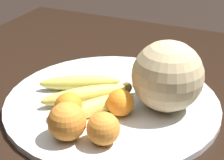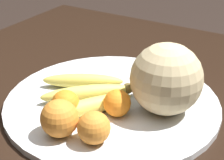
% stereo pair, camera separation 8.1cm
% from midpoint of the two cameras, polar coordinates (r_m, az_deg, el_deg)
% --- Properties ---
extents(kitchen_table, '(1.27, 1.06, 0.72)m').
position_cam_midpoint_polar(kitchen_table, '(0.87, -2.22, -10.11)').
color(kitchen_table, black).
rests_on(kitchen_table, ground_plane).
extents(fruit_bowl, '(0.48, 0.48, 0.01)m').
position_cam_midpoint_polar(fruit_bowl, '(0.84, 2.77, -3.51)').
color(fruit_bowl, silver).
rests_on(fruit_bowl, kitchen_table).
extents(melon, '(0.15, 0.15, 0.15)m').
position_cam_midpoint_polar(melon, '(0.77, 11.27, 0.09)').
color(melon, '#C6B284').
rests_on(melon, fruit_bowl).
extents(banana_bunch, '(0.23, 0.24, 0.04)m').
position_cam_midpoint_polar(banana_bunch, '(0.82, -1.00, -2.04)').
color(banana_bunch, brown).
rests_on(banana_bunch, fruit_bowl).
extents(orange_front_left, '(0.07, 0.07, 0.07)m').
position_cam_midpoint_polar(orange_front_left, '(0.71, -4.76, -5.95)').
color(orange_front_left, orange).
rests_on(orange_front_left, fruit_bowl).
extents(orange_front_right, '(0.06, 0.06, 0.06)m').
position_cam_midpoint_polar(orange_front_right, '(0.76, -4.13, -3.74)').
color(orange_front_right, orange).
rests_on(orange_front_right, fruit_bowl).
extents(orange_mid_center, '(0.06, 0.06, 0.06)m').
position_cam_midpoint_polar(orange_mid_center, '(0.69, 0.60, -7.39)').
color(orange_mid_center, orange).
rests_on(orange_mid_center, fruit_bowl).
extents(orange_back_left, '(0.06, 0.06, 0.06)m').
position_cam_midpoint_polar(orange_back_left, '(0.77, 3.81, -3.62)').
color(orange_back_left, orange).
rests_on(orange_back_left, fruit_bowl).
extents(produce_tag, '(0.11, 0.07, 0.00)m').
position_cam_midpoint_polar(produce_tag, '(0.76, -2.78, -6.48)').
color(produce_tag, white).
rests_on(produce_tag, fruit_bowl).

